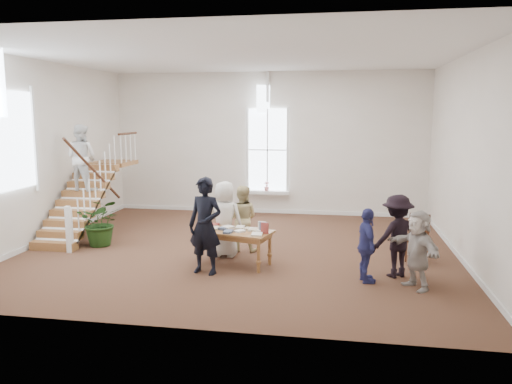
% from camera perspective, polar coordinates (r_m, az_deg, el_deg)
% --- Properties ---
extents(ground, '(10.00, 10.00, 0.00)m').
position_cam_1_polar(ground, '(11.99, -1.82, -6.54)').
color(ground, '#4A2A1D').
rests_on(ground, ground).
extents(room_shell, '(10.49, 10.00, 10.00)m').
position_cam_1_polar(room_shell, '(16.12, 1.27, -1.03)').
color(room_shell, beige).
rests_on(room_shell, ground).
extents(staircase, '(1.10, 4.10, 2.92)m').
position_cam_1_polar(staircase, '(13.87, -19.10, 1.92)').
color(staircase, brown).
rests_on(staircase, ground).
extents(library_table, '(1.74, 1.17, 0.81)m').
position_cam_1_polar(library_table, '(10.64, -2.48, -4.84)').
color(library_table, brown).
rests_on(library_table, ground).
extents(police_officer, '(0.80, 0.62, 1.96)m').
position_cam_1_polar(police_officer, '(10.05, -5.83, -3.86)').
color(police_officer, black).
rests_on(police_officer, ground).
extents(elderly_woman, '(0.88, 0.61, 1.71)m').
position_cam_1_polar(elderly_woman, '(11.24, -3.63, -3.10)').
color(elderly_woman, silver).
rests_on(elderly_woman, ground).
extents(person_yellow, '(0.77, 0.61, 1.55)m').
position_cam_1_polar(person_yellow, '(11.67, -1.63, -3.04)').
color(person_yellow, '#C9B67D').
rests_on(person_yellow, ground).
extents(woman_cluster_a, '(0.52, 0.90, 1.44)m').
position_cam_1_polar(woman_cluster_a, '(9.77, 12.54, -5.99)').
color(woman_cluster_a, navy).
rests_on(woman_cluster_a, ground).
extents(woman_cluster_b, '(1.22, 1.07, 1.64)m').
position_cam_1_polar(woman_cluster_b, '(10.23, 15.81, -4.86)').
color(woman_cluster_b, black).
rests_on(woman_cluster_b, ground).
extents(woman_cluster_c, '(1.07, 1.40, 1.47)m').
position_cam_1_polar(woman_cluster_c, '(9.66, 17.97, -6.29)').
color(woman_cluster_c, '#BAAFA7').
rests_on(woman_cluster_c, ground).
extents(floor_plant, '(1.22, 1.12, 1.17)m').
position_cam_1_polar(floor_plant, '(12.74, -17.24, -3.30)').
color(floor_plant, '#193611').
rests_on(floor_plant, ground).
extents(side_chair, '(0.57, 0.57, 1.03)m').
position_cam_1_polar(side_chair, '(11.52, 18.03, -4.67)').
color(side_chair, '#3A1B0F').
rests_on(side_chair, ground).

